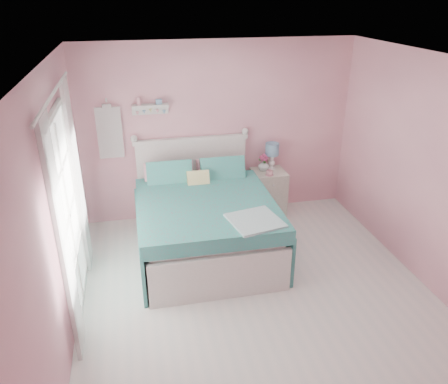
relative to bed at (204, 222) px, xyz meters
name	(u,v)px	position (x,y,z in m)	size (l,w,h in m)	color
floor	(259,298)	(0.42, -1.17, -0.42)	(4.50, 4.50, 0.00)	silver
room_shell	(265,170)	(0.42, -1.17, 1.17)	(4.50, 4.50, 4.50)	#C97F93
bed	(204,222)	(0.00, 0.00, 0.00)	(1.72, 2.17, 1.25)	silver
nightstand	(268,192)	(1.14, 0.82, -0.06)	(0.49, 0.48, 0.71)	beige
table_lamp	(272,151)	(1.21, 0.92, 0.57)	(0.20, 0.20, 0.41)	white
vase	(264,165)	(1.07, 0.87, 0.38)	(0.16, 0.16, 0.17)	silver
teacup	(269,173)	(1.10, 0.68, 0.33)	(0.10, 0.10, 0.08)	pink
roses	(264,158)	(1.07, 0.87, 0.50)	(0.14, 0.11, 0.12)	#CA457B
wall_shelf	(150,107)	(-0.55, 1.02, 1.32)	(0.50, 0.15, 0.25)	silver
hanging_dress	(110,133)	(-1.13, 1.01, 0.98)	(0.34, 0.03, 0.72)	white
french_door	(68,217)	(-1.55, -0.77, 0.66)	(0.04, 1.32, 2.16)	silver
curtain_near	(64,245)	(-1.50, -1.51, 0.76)	(0.04, 0.40, 2.32)	white
curtain_far	(78,179)	(-1.50, -0.02, 0.76)	(0.04, 0.40, 2.32)	white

